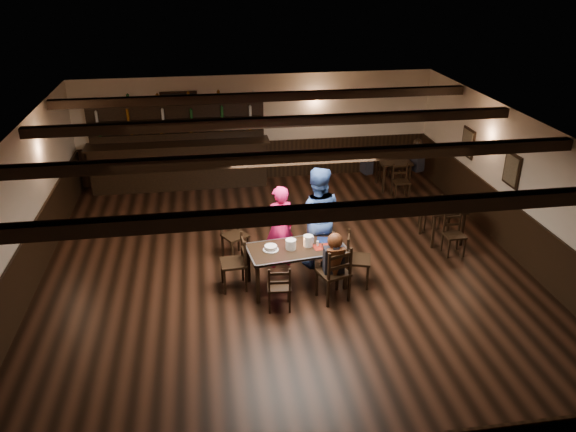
{
  "coord_description": "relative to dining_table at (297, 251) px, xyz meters",
  "views": [
    {
      "loc": [
        -1.36,
        -8.87,
        5.36
      ],
      "look_at": [
        0.06,
        0.2,
        1.07
      ],
      "focal_mm": 35.0,
      "sensor_mm": 36.0,
      "label": 1
    }
  ],
  "objects": [
    {
      "name": "ground",
      "position": [
        -0.11,
        0.42,
        -0.68
      ],
      "size": [
        10.0,
        10.0,
        0.0
      ],
      "primitive_type": "plane",
      "color": "black",
      "rests_on": "ground"
    },
    {
      "name": "room_shell",
      "position": [
        -0.1,
        0.46,
        1.07
      ],
      "size": [
        9.02,
        10.02,
        2.71
      ],
      "color": "beige",
      "rests_on": "ground"
    },
    {
      "name": "dining_table",
      "position": [
        0.0,
        0.0,
        0.0
      ],
      "size": [
        1.79,
        1.06,
        0.75
      ],
      "color": "black",
      "rests_on": "ground"
    },
    {
      "name": "chair_near_left",
      "position": [
        -0.41,
        -0.73,
        -0.2
      ],
      "size": [
        0.42,
        0.4,
        0.83
      ],
      "color": "black",
      "rests_on": "ground"
    },
    {
      "name": "chair_near_right",
      "position": [
        0.57,
        -0.61,
        -0.08
      ],
      "size": [
        0.59,
        0.58,
        1.02
      ],
      "color": "black",
      "rests_on": "ground"
    },
    {
      "name": "chair_end_left",
      "position": [
        -1.01,
        0.1,
        -0.11
      ],
      "size": [
        0.47,
        0.49,
        0.98
      ],
      "color": "black",
      "rests_on": "ground"
    },
    {
      "name": "chair_end_right",
      "position": [
        1.0,
        -0.09,
        -0.11
      ],
      "size": [
        0.55,
        0.56,
        0.98
      ],
      "color": "black",
      "rests_on": "ground"
    },
    {
      "name": "chair_far_pushed",
      "position": [
        -1.03,
        1.26,
        -0.14
      ],
      "size": [
        0.58,
        0.57,
        0.92
      ],
      "color": "black",
      "rests_on": "ground"
    },
    {
      "name": "woman_pink",
      "position": [
        -0.19,
        0.75,
        0.13
      ],
      "size": [
        0.66,
        0.51,
        1.61
      ],
      "primitive_type": "imported",
      "rotation": [
        0.0,
        0.0,
        3.37
      ],
      "color": "#FF1758",
      "rests_on": "ground"
    },
    {
      "name": "man_blue",
      "position": [
        0.49,
        0.69,
        0.29
      ],
      "size": [
        1.06,
        0.9,
        1.95
      ],
      "primitive_type": "imported",
      "rotation": [
        0.0,
        0.0,
        2.96
      ],
      "color": "navy",
      "rests_on": "ground"
    },
    {
      "name": "seated_person",
      "position": [
        0.54,
        -0.54,
        0.15
      ],
      "size": [
        0.34,
        0.51,
        0.83
      ],
      "color": "black",
      "rests_on": "ground"
    },
    {
      "name": "cake",
      "position": [
        -0.45,
        -0.02,
        0.11
      ],
      "size": [
        0.27,
        0.27,
        0.09
      ],
      "color": "white",
      "rests_on": "dining_table"
    },
    {
      "name": "plate_stack_a",
      "position": [
        -0.1,
        -0.02,
        0.16
      ],
      "size": [
        0.18,
        0.18,
        0.17
      ],
      "primitive_type": "cylinder",
      "color": "white",
      "rests_on": "dining_table"
    },
    {
      "name": "plate_stack_b",
      "position": [
        0.21,
        0.04,
        0.17
      ],
      "size": [
        0.17,
        0.17,
        0.2
      ],
      "primitive_type": "cylinder",
      "color": "white",
      "rests_on": "dining_table"
    },
    {
      "name": "tea_light",
      "position": [
        -0.02,
        0.1,
        0.1
      ],
      "size": [
        0.04,
        0.04,
        0.06
      ],
      "color": "#A5A8AD",
      "rests_on": "dining_table"
    },
    {
      "name": "salt_shaker",
      "position": [
        0.37,
        0.0,
        0.12
      ],
      "size": [
        0.04,
        0.04,
        0.1
      ],
      "primitive_type": "cylinder",
      "color": "silver",
      "rests_on": "dining_table"
    },
    {
      "name": "pepper_shaker",
      "position": [
        0.44,
        -0.07,
        0.12
      ],
      "size": [
        0.04,
        0.04,
        0.09
      ],
      "primitive_type": "cylinder",
      "color": "#A5A8AD",
      "rests_on": "dining_table"
    },
    {
      "name": "drink_glass",
      "position": [
        0.3,
        0.14,
        0.13
      ],
      "size": [
        0.07,
        0.07,
        0.12
      ],
      "primitive_type": "cylinder",
      "color": "silver",
      "rests_on": "dining_table"
    },
    {
      "name": "menu_red",
      "position": [
        0.46,
        -0.04,
        0.07
      ],
      "size": [
        0.36,
        0.28,
        0.0
      ],
      "primitive_type": "cube",
      "rotation": [
        0.0,
        0.0,
        0.15
      ],
      "color": "maroon",
      "rests_on": "dining_table"
    },
    {
      "name": "menu_blue",
      "position": [
        0.58,
        0.2,
        0.07
      ],
      "size": [
        0.38,
        0.31,
        0.0
      ],
      "primitive_type": "cube",
      "rotation": [
        0.0,
        0.0,
        -0.22
      ],
      "color": "#0D1944",
      "rests_on": "dining_table"
    },
    {
      "name": "bar_counter",
      "position": [
        -2.09,
        5.14,
        0.05
      ],
      "size": [
        4.49,
        0.7,
        2.2
      ],
      "color": "black",
      "rests_on": "ground"
    },
    {
      "name": "back_table_a",
      "position": [
        3.23,
        1.28,
        -0.03
      ],
      "size": [
        0.77,
        0.77,
        0.75
      ],
      "color": "black",
      "rests_on": "ground"
    },
    {
      "name": "back_table_b",
      "position": [
        3.15,
        4.16,
        -0.03
      ],
      "size": [
        0.81,
        0.81,
        0.75
      ],
      "color": "black",
      "rests_on": "ground"
    },
    {
      "name": "bg_patron_left",
      "position": [
        2.45,
        4.1,
        0.12
      ],
      "size": [
        0.27,
        0.36,
        0.67
      ],
      "color": "black",
      "rests_on": "ground"
    },
    {
      "name": "bg_patron_right",
      "position": [
        3.72,
        4.13,
        0.19
      ],
      "size": [
        0.34,
        0.44,
        0.8
      ],
      "color": "black",
      "rests_on": "ground"
    }
  ]
}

